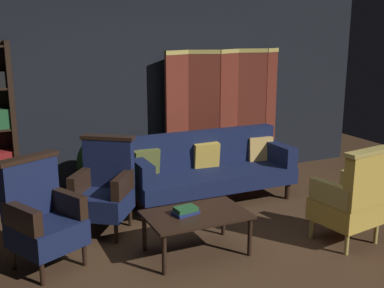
{
  "coord_description": "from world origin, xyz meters",
  "views": [
    {
      "loc": [
        -2.11,
        -3.78,
        2.17
      ],
      "look_at": [
        0.0,
        0.8,
        0.95
      ],
      "focal_mm": 44.3,
      "sensor_mm": 36.0,
      "label": 1
    }
  ],
  "objects_px": {
    "armchair_gilt_accent": "(351,199)",
    "armchair_wing_left": "(42,217)",
    "armchair_wing_right": "(104,188)",
    "potted_plant": "(102,166)",
    "book_navy_cloth": "(186,213)",
    "book_green_cloth": "(186,209)",
    "velvet_couch": "(209,166)",
    "coffee_table": "(197,218)",
    "folding_screen": "(228,112)"
  },
  "relations": [
    {
      "from": "folding_screen",
      "to": "armchair_wing_left",
      "type": "bearing_deg",
      "value": -148.69
    },
    {
      "from": "potted_plant",
      "to": "armchair_wing_left",
      "type": "bearing_deg",
      "value": -124.72
    },
    {
      "from": "armchair_gilt_accent",
      "to": "armchair_wing_left",
      "type": "xyz_separation_m",
      "value": [
        -2.94,
        0.83,
        0.0
      ]
    },
    {
      "from": "coffee_table",
      "to": "armchair_wing_left",
      "type": "distance_m",
      "value": 1.46
    },
    {
      "from": "book_navy_cloth",
      "to": "book_green_cloth",
      "type": "xyz_separation_m",
      "value": [
        0.0,
        0.0,
        0.04
      ]
    },
    {
      "from": "folding_screen",
      "to": "potted_plant",
      "type": "relative_size",
      "value": 2.34
    },
    {
      "from": "coffee_table",
      "to": "book_green_cloth",
      "type": "relative_size",
      "value": 4.69
    },
    {
      "from": "velvet_couch",
      "to": "coffee_table",
      "type": "bearing_deg",
      "value": -121.53
    },
    {
      "from": "coffee_table",
      "to": "book_navy_cloth",
      "type": "xyz_separation_m",
      "value": [
        -0.11,
        0.03,
        0.06
      ]
    },
    {
      "from": "potted_plant",
      "to": "book_green_cloth",
      "type": "xyz_separation_m",
      "value": [
        0.4,
        -1.64,
        -0.05
      ]
    },
    {
      "from": "armchair_gilt_accent",
      "to": "book_navy_cloth",
      "type": "height_order",
      "value": "armchair_gilt_accent"
    },
    {
      "from": "armchair_gilt_accent",
      "to": "potted_plant",
      "type": "bearing_deg",
      "value": 133.95
    },
    {
      "from": "armchair_gilt_accent",
      "to": "book_green_cloth",
      "type": "bearing_deg",
      "value": 163.65
    },
    {
      "from": "velvet_couch",
      "to": "potted_plant",
      "type": "relative_size",
      "value": 2.32
    },
    {
      "from": "velvet_couch",
      "to": "armchair_gilt_accent",
      "type": "relative_size",
      "value": 2.04
    },
    {
      "from": "folding_screen",
      "to": "armchair_wing_left",
      "type": "relative_size",
      "value": 2.06
    },
    {
      "from": "velvet_couch",
      "to": "coffee_table",
      "type": "xyz_separation_m",
      "value": [
        -0.8,
        -1.31,
        -0.08
      ]
    },
    {
      "from": "coffee_table",
      "to": "armchair_wing_right",
      "type": "height_order",
      "value": "armchair_wing_right"
    },
    {
      "from": "book_navy_cloth",
      "to": "potted_plant",
      "type": "bearing_deg",
      "value": 103.83
    },
    {
      "from": "armchair_wing_left",
      "to": "book_navy_cloth",
      "type": "height_order",
      "value": "armchair_wing_left"
    },
    {
      "from": "armchair_gilt_accent",
      "to": "book_green_cloth",
      "type": "relative_size",
      "value": 4.88
    },
    {
      "from": "armchair_wing_left",
      "to": "book_green_cloth",
      "type": "xyz_separation_m",
      "value": [
        1.3,
        -0.35,
        -0.02
      ]
    },
    {
      "from": "armchair_wing_left",
      "to": "armchair_wing_right",
      "type": "xyz_separation_m",
      "value": [
        0.73,
        0.55,
        0.0
      ]
    },
    {
      "from": "velvet_couch",
      "to": "potted_plant",
      "type": "bearing_deg",
      "value": 164.89
    },
    {
      "from": "velvet_couch",
      "to": "book_navy_cloth",
      "type": "relative_size",
      "value": 8.59
    },
    {
      "from": "coffee_table",
      "to": "armchair_gilt_accent",
      "type": "bearing_deg",
      "value": -16.55
    },
    {
      "from": "book_green_cloth",
      "to": "armchair_wing_right",
      "type": "bearing_deg",
      "value": 122.39
    },
    {
      "from": "book_green_cloth",
      "to": "armchair_wing_left",
      "type": "bearing_deg",
      "value": 165.08
    },
    {
      "from": "armchair_gilt_accent",
      "to": "velvet_couch",
      "type": "bearing_deg",
      "value": 112.5
    },
    {
      "from": "armchair_wing_left",
      "to": "armchair_gilt_accent",
      "type": "bearing_deg",
      "value": -15.72
    },
    {
      "from": "coffee_table",
      "to": "armchair_gilt_accent",
      "type": "height_order",
      "value": "armchair_gilt_accent"
    },
    {
      "from": "armchair_gilt_accent",
      "to": "armchair_wing_right",
      "type": "height_order",
      "value": "same"
    },
    {
      "from": "velvet_couch",
      "to": "armchair_wing_left",
      "type": "relative_size",
      "value": 2.04
    },
    {
      "from": "folding_screen",
      "to": "armchair_wing_right",
      "type": "relative_size",
      "value": 2.06
    },
    {
      "from": "book_navy_cloth",
      "to": "coffee_table",
      "type": "bearing_deg",
      "value": -13.43
    },
    {
      "from": "velvet_couch",
      "to": "coffee_table",
      "type": "height_order",
      "value": "velvet_couch"
    },
    {
      "from": "coffee_table",
      "to": "armchair_gilt_accent",
      "type": "distance_m",
      "value": 1.61
    },
    {
      "from": "book_navy_cloth",
      "to": "book_green_cloth",
      "type": "bearing_deg",
      "value": 0.0
    },
    {
      "from": "potted_plant",
      "to": "book_navy_cloth",
      "type": "distance_m",
      "value": 1.69
    },
    {
      "from": "armchair_wing_right",
      "to": "potted_plant",
      "type": "distance_m",
      "value": 0.76
    },
    {
      "from": "armchair_wing_left",
      "to": "book_green_cloth",
      "type": "height_order",
      "value": "armchair_wing_left"
    },
    {
      "from": "book_navy_cloth",
      "to": "folding_screen",
      "type": "bearing_deg",
      "value": 52.38
    },
    {
      "from": "folding_screen",
      "to": "book_navy_cloth",
      "type": "bearing_deg",
      "value": -127.62
    },
    {
      "from": "folding_screen",
      "to": "armchair_wing_right",
      "type": "bearing_deg",
      "value": -150.84
    },
    {
      "from": "armchair_gilt_accent",
      "to": "armchair_wing_right",
      "type": "xyz_separation_m",
      "value": [
        -2.21,
        1.38,
        0.0
      ]
    },
    {
      "from": "velvet_couch",
      "to": "armchair_wing_left",
      "type": "height_order",
      "value": "armchair_wing_left"
    },
    {
      "from": "armchair_wing_right",
      "to": "book_green_cloth",
      "type": "height_order",
      "value": "armchair_wing_right"
    },
    {
      "from": "folding_screen",
      "to": "book_navy_cloth",
      "type": "xyz_separation_m",
      "value": [
        -1.65,
        -2.14,
        -0.55
      ]
    },
    {
      "from": "velvet_couch",
      "to": "armchair_wing_right",
      "type": "xyz_separation_m",
      "value": [
        -1.48,
        -0.38,
        0.04
      ]
    },
    {
      "from": "folding_screen",
      "to": "armchair_gilt_accent",
      "type": "distance_m",
      "value": 2.67
    }
  ]
}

